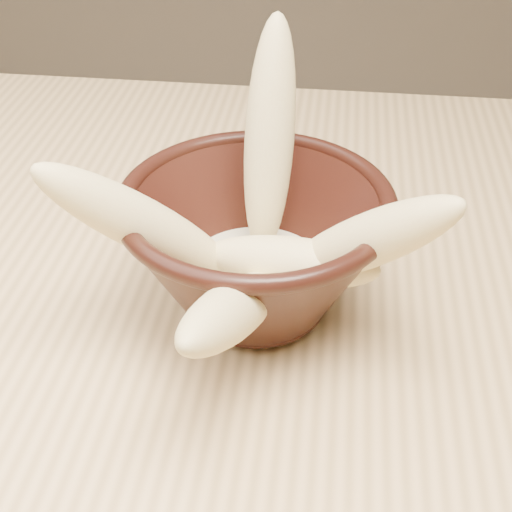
{
  "coord_description": "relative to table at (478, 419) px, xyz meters",
  "views": [
    {
      "loc": [
        -0.12,
        -0.37,
        1.09
      ],
      "look_at": [
        -0.17,
        0.01,
        0.8
      ],
      "focal_mm": 50.0,
      "sensor_mm": 36.0,
      "label": 1
    }
  ],
  "objects": [
    {
      "name": "banana_upright",
      "position": [
        -0.16,
        0.06,
        0.19
      ],
      "size": [
        0.04,
        0.08,
        0.16
      ],
      "primitive_type": "ellipsoid",
      "rotation": [
        0.3,
        0.0,
        3.06
      ],
      "color": "#E2C885",
      "rests_on": "bowl"
    },
    {
      "name": "banana_front",
      "position": [
        -0.17,
        -0.07,
        0.15
      ],
      "size": [
        0.06,
        0.16,
        0.1
      ],
      "primitive_type": "ellipsoid",
      "rotation": [
        1.1,
        0.0,
        -0.18
      ],
      "color": "#E2C885",
      "rests_on": "bowl"
    },
    {
      "name": "table",
      "position": [
        0.0,
        0.0,
        0.0
      ],
      "size": [
        1.2,
        0.8,
        0.75
      ],
      "color": "#DCB379",
      "rests_on": "ground"
    },
    {
      "name": "banana_right",
      "position": [
        -0.1,
        -0.01,
        0.16
      ],
      "size": [
        0.13,
        0.09,
        0.12
      ],
      "primitive_type": "ellipsoid",
      "rotation": [
        0.85,
        0.0,
        1.05
      ],
      "color": "#E2C885",
      "rests_on": "bowl"
    },
    {
      "name": "bowl",
      "position": [
        -0.17,
        0.01,
        0.14
      ],
      "size": [
        0.18,
        0.18,
        0.1
      ],
      "rotation": [
        0.0,
        0.0,
        0.29
      ],
      "color": "black",
      "rests_on": "table"
    },
    {
      "name": "banana_across",
      "position": [
        -0.14,
        -0.0,
        0.14
      ],
      "size": [
        0.12,
        0.05,
        0.04
      ],
      "primitive_type": "ellipsoid",
      "rotation": [
        1.5,
        0.0,
        1.43
      ],
      "color": "#E2C885",
      "rests_on": "bowl"
    },
    {
      "name": "milk_puddle",
      "position": [
        -0.17,
        0.01,
        0.11
      ],
      "size": [
        0.1,
        0.1,
        0.01
      ],
      "primitive_type": "cylinder",
      "color": "beige",
      "rests_on": "bowl"
    },
    {
      "name": "banana_left",
      "position": [
        -0.23,
        -0.02,
        0.17
      ],
      "size": [
        0.14,
        0.1,
        0.13
      ],
      "primitive_type": "ellipsoid",
      "rotation": [
        0.82,
        0.0,
        -1.02
      ],
      "color": "#E2C885",
      "rests_on": "bowl"
    }
  ]
}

